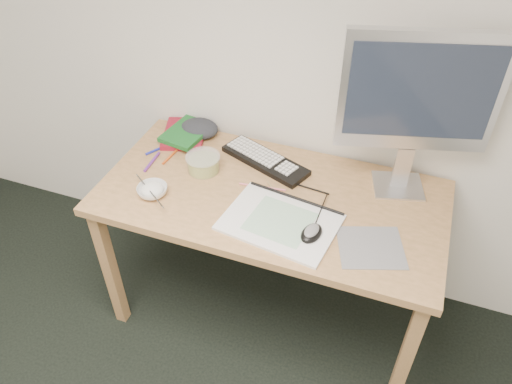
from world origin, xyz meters
TOP-DOWN VIEW (x-y plane):
  - desk at (0.21, 1.43)m, footprint 1.40×0.70m
  - mousepad at (0.64, 1.28)m, footprint 0.29×0.28m
  - sketchpad at (0.30, 1.28)m, footprint 0.46×0.36m
  - keyboard at (0.12, 1.62)m, footprint 0.43×0.27m
  - monitor at (0.68, 1.66)m, footprint 0.56×0.22m
  - mouse at (0.43, 1.26)m, footprint 0.09×0.12m
  - rice_bowl at (-0.24, 1.27)m, footprint 0.14×0.14m
  - chopsticks at (-0.23, 1.24)m, footprint 0.21×0.15m
  - fruit_tub at (-0.11, 1.48)m, footprint 0.18×0.18m
  - book_red at (-0.31, 1.69)m, footprint 0.25×0.29m
  - book_green at (-0.28, 1.67)m, footprint 0.20×0.25m
  - cloth_lump at (-0.25, 1.73)m, footprint 0.17×0.15m
  - pencil_pink at (0.16, 1.46)m, footprint 0.19×0.03m
  - pencil_tan at (0.23, 1.43)m, footprint 0.13×0.14m
  - pencil_black at (0.34, 1.52)m, footprint 0.18×0.03m
  - marker_blue at (-0.37, 1.54)m, footprint 0.07×0.11m
  - marker_orange at (-0.29, 1.51)m, footprint 0.02×0.12m
  - marker_purple at (-0.35, 1.45)m, footprint 0.02×0.14m

SIDE VIEW (x-z plane):
  - desk at x=0.21m, z-range 0.29..1.04m
  - mousepad at x=0.64m, z-range 0.75..0.75m
  - pencil_black at x=0.34m, z-range 0.75..0.76m
  - pencil_tan at x=0.23m, z-range 0.75..0.76m
  - pencil_pink at x=0.16m, z-range 0.75..0.76m
  - marker_orange at x=-0.29m, z-range 0.75..0.76m
  - marker_blue at x=-0.37m, z-range 0.75..0.76m
  - sketchpad at x=0.30m, z-range 0.75..0.76m
  - marker_purple at x=-0.35m, z-range 0.75..0.76m
  - keyboard at x=0.12m, z-range 0.75..0.77m
  - book_red at x=-0.31m, z-range 0.75..0.77m
  - rice_bowl at x=-0.24m, z-range 0.75..0.79m
  - mouse at x=0.43m, z-range 0.76..0.80m
  - cloth_lump at x=-0.25m, z-range 0.75..0.81m
  - book_green at x=-0.28m, z-range 0.77..0.80m
  - fruit_tub at x=-0.11m, z-range 0.75..0.82m
  - chopsticks at x=-0.23m, z-range 0.78..0.80m
  - monitor at x=0.68m, z-range 0.83..1.50m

